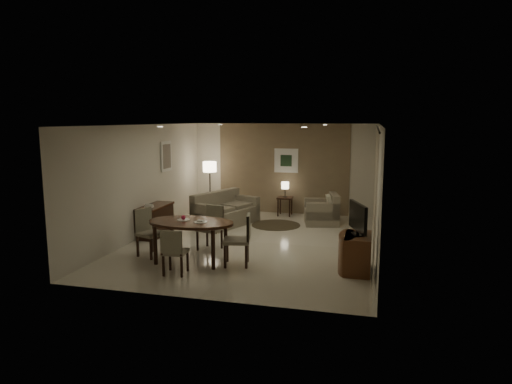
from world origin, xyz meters
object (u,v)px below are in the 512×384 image
(floor_lamp, at_px, (210,188))
(console_desk, at_px, (155,221))
(tv_cabinet, at_px, (358,253))
(side_table, at_px, (285,206))
(chair_left, at_px, (151,233))
(dining_table, at_px, (191,241))
(sofa, at_px, (226,209))
(armchair, at_px, (321,209))
(chair_near, at_px, (175,251))
(chair_right, at_px, (236,240))
(chair_far, at_px, (210,228))

(floor_lamp, bearing_deg, console_desk, -98.34)
(tv_cabinet, distance_m, floor_lamp, 6.21)
(side_table, bearing_deg, floor_lamp, -171.61)
(side_table, bearing_deg, chair_left, -112.51)
(dining_table, height_order, side_table, dining_table)
(console_desk, height_order, sofa, sofa)
(dining_table, relative_size, armchair, 1.88)
(dining_table, relative_size, side_table, 3.16)
(floor_lamp, bearing_deg, chair_near, -76.76)
(dining_table, bearing_deg, chair_right, -1.52)
(chair_far, distance_m, floor_lamp, 3.84)
(chair_right, height_order, floor_lamp, floor_lamp)
(console_desk, height_order, tv_cabinet, console_desk)
(dining_table, bearing_deg, chair_left, 173.09)
(chair_far, bearing_deg, tv_cabinet, 1.06)
(tv_cabinet, distance_m, chair_left, 4.20)
(chair_right, xyz_separation_m, floor_lamp, (-2.18, 4.49, 0.28))
(tv_cabinet, bearing_deg, side_table, 116.11)
(chair_near, bearing_deg, chair_far, -96.64)
(chair_far, bearing_deg, floor_lamp, 122.90)
(chair_near, xyz_separation_m, sofa, (-0.33, 4.01, 0.01))
(chair_right, relative_size, sofa, 0.55)
(dining_table, distance_m, chair_near, 0.79)
(side_table, height_order, floor_lamp, floor_lamp)
(console_desk, bearing_deg, chair_near, -56.42)
(chair_far, xyz_separation_m, sofa, (-0.39, 2.35, -0.04))
(dining_table, relative_size, chair_far, 1.83)
(dining_table, height_order, floor_lamp, floor_lamp)
(console_desk, height_order, chair_far, chair_far)
(sofa, xyz_separation_m, floor_lamp, (-0.91, 1.25, 0.35))
(chair_far, distance_m, side_table, 4.04)
(sofa, height_order, floor_lamp, floor_lamp)
(chair_left, xyz_separation_m, chair_right, (1.89, -0.14, 0.02))
(chair_far, bearing_deg, chair_right, -32.24)
(side_table, relative_size, floor_lamp, 0.35)
(chair_near, height_order, chair_far, chair_far)
(chair_right, bearing_deg, chair_near, -62.90)
(dining_table, height_order, chair_far, chair_far)
(tv_cabinet, height_order, floor_lamp, floor_lamp)
(armchair, bearing_deg, chair_left, -51.06)
(dining_table, bearing_deg, chair_near, -89.14)
(tv_cabinet, bearing_deg, sofa, 139.67)
(chair_far, relative_size, side_table, 1.72)
(tv_cabinet, bearing_deg, floor_lamp, 136.32)
(chair_near, bearing_deg, tv_cabinet, -167.78)
(chair_right, xyz_separation_m, side_table, (0.05, 4.82, -0.23))
(floor_lamp, bearing_deg, side_table, 8.39)
(sofa, bearing_deg, dining_table, -152.82)
(chair_far, height_order, sofa, chair_far)
(dining_table, distance_m, chair_right, 0.96)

